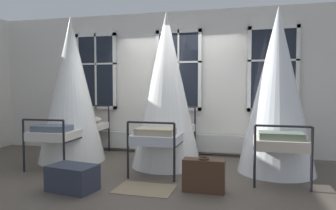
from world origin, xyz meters
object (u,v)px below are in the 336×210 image
cot_first (72,91)px  travel_trunk (73,178)px  suitcase_dark (204,175)px  cot_second (166,91)px  cot_third (277,93)px

cot_first → travel_trunk: size_ratio=4.31×
cot_first → suitcase_dark: 3.15m
cot_second → cot_third: (1.88, -0.01, -0.02)m
cot_second → suitcase_dark: (0.82, -1.26, -1.12)m
cot_third → travel_trunk: bearing=120.8°
suitcase_dark → travel_trunk: (-1.75, -0.36, -0.05)m
cot_third → travel_trunk: 3.43m
cot_second → suitcase_dark: bearing=-145.6°
cot_first → cot_third: cot_first is taller
travel_trunk → cot_first: bearing=120.6°
cot_first → suitcase_dark: size_ratio=4.88×
cot_third → cot_second: bearing=90.7°
cot_second → cot_first: bearing=92.4°
cot_second → travel_trunk: size_ratio=4.33×
cot_third → travel_trunk: (-2.80, -1.61, -1.15)m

